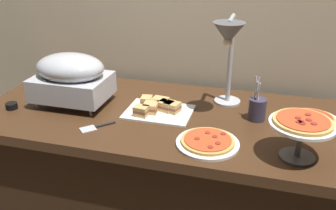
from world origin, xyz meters
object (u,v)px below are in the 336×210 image
Objects in this scene: pizza_plate_raised_stand at (302,127)px; serving_spatula at (96,127)px; chafing_dish at (71,77)px; heat_lamp at (229,42)px; utensil_holder at (257,109)px; pizza_plate_front at (313,119)px; sandwich_platter at (158,108)px; sauce_cup_near at (12,106)px; pizza_plate_center at (208,142)px.

serving_spatula is (-0.90, 0.01, -0.14)m from pizza_plate_raised_stand.
heat_lamp reaches higher than chafing_dish.
heat_lamp is 3.31× the size of serving_spatula.
pizza_plate_raised_stand is at bearing -59.22° from utensil_holder.
serving_spatula is at bearing -42.67° from chafing_dish.
heat_lamp is 0.56m from pizza_plate_front.
pizza_plate_front is (0.43, 0.02, -0.36)m from heat_lamp.
sandwich_platter is 1.49× the size of utensil_holder.
pizza_plate_raised_stand is (1.14, -0.23, -0.01)m from chafing_dish.
heat_lamp is at bearing 135.91° from pizza_plate_raised_stand.
chafing_dish is 1.72× the size of utensil_holder.
sauce_cup_near is (-0.28, -0.15, -0.14)m from chafing_dish.
pizza_plate_front is 0.78× the size of sandwich_platter.
sandwich_platter is (-0.67, 0.25, -0.12)m from pizza_plate_raised_stand.
pizza_plate_center is at bearing -142.05° from pizza_plate_front.
pizza_plate_raised_stand is 1.43m from sauce_cup_near.
chafing_dish reaches higher than sandwich_platter.
utensil_holder is at bearing 120.78° from pizza_plate_raised_stand.
chafing_dish reaches higher than sauce_cup_near.
pizza_plate_center and sauce_cup_near have the same top height.
pizza_plate_raised_stand is at bearing -103.68° from pizza_plate_front.
heat_lamp is 1.83× the size of pizza_plate_front.
heat_lamp is at bearing 29.85° from serving_spatula.
pizza_plate_raised_stand is 4.30× the size of sauce_cup_near.
heat_lamp reaches higher than pizza_plate_front.
chafing_dish is 2.66× the size of serving_spatula.
pizza_plate_center is 0.36m from utensil_holder.
pizza_plate_front and sauce_cup_near have the same top height.
pizza_plate_front is 0.76m from sandwich_platter.
sauce_cup_near is 0.52m from serving_spatula.
chafing_dish reaches higher than serving_spatula.
pizza_plate_raised_stand reaches higher than sauce_cup_near.
sauce_cup_near is (-1.50, -0.27, 0.01)m from pizza_plate_front.
pizza_plate_center is 0.82× the size of sandwich_platter.
serving_spatula is (-0.99, -0.34, -0.01)m from pizza_plate_front.
chafing_dish is 0.96m from utensil_holder.
pizza_plate_center is 1.23× the size of utensil_holder.
pizza_plate_raised_stand is (-0.09, -0.35, 0.13)m from pizza_plate_front.
pizza_plate_raised_stand is (0.37, -0.00, 0.13)m from pizza_plate_center.
pizza_plate_center is at bearing -39.22° from sandwich_platter.
serving_spatula is at bearing -134.53° from sandwich_platter.
pizza_plate_raised_stand is 1.79× the size of serving_spatula.
chafing_dish is 1.40× the size of pizza_plate_center.
heat_lamp is 0.53m from pizza_plate_raised_stand.
pizza_plate_center is at bearing -94.17° from heat_lamp.
heat_lamp is at bearing 13.05° from sauce_cup_near.
sauce_cup_near is at bearing -169.98° from utensil_holder.
serving_spatula is (-0.56, -0.32, -0.37)m from heat_lamp.
sandwich_platter is 0.33m from serving_spatula.
chafing_dish is at bearing -174.26° from pizza_plate_front.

